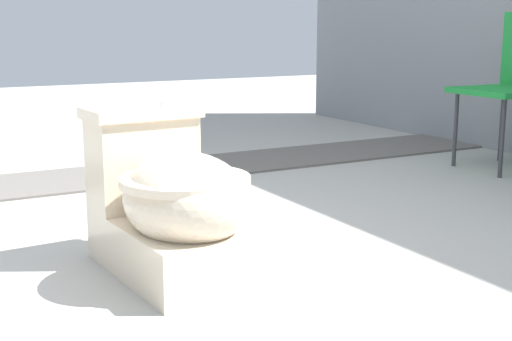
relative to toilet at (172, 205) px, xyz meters
The scene contains 3 objects.
ground_plane 0.26m from the toilet, 156.32° to the left, with size 14.00×14.00×0.00m, color #A8A59E.
gravel_strip 1.60m from the toilet, 159.58° to the left, with size 0.56×8.00×0.01m, color #605B56.
toilet is the anchor object (origin of this frame).
Camera 1 is at (2.13, -0.85, 0.77)m, focal length 50.00 mm.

